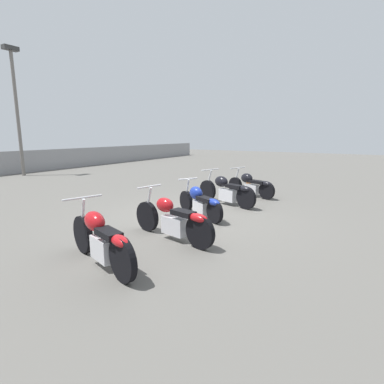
{
  "coord_description": "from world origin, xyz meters",
  "views": [
    {
      "loc": [
        -6.38,
        -3.96,
        2.1
      ],
      "look_at": [
        0.0,
        -0.07,
        0.65
      ],
      "focal_mm": 28.0,
      "sensor_mm": 36.0,
      "label": 1
    }
  ],
  "objects": [
    {
      "name": "ground_plane",
      "position": [
        0.0,
        0.0,
        0.0
      ],
      "size": [
        60.0,
        60.0,
        0.0
      ],
      "primitive_type": "plane",
      "color": "#5B5954"
    },
    {
      "name": "light_pole_left",
      "position": [
        2.18,
        11.45,
        3.77
      ],
      "size": [
        0.7,
        0.35,
        6.24
      ],
      "color": "slate",
      "rests_on": "ground_plane"
    },
    {
      "name": "motorcycle_slot_0",
      "position": [
        -3.27,
        -0.37,
        0.45
      ],
      "size": [
        0.89,
        2.06,
        1.04
      ],
      "rotation": [
        0.0,
        0.0,
        -0.31
      ],
      "color": "black",
      "rests_on": "ground_plane"
    },
    {
      "name": "motorcycle_slot_1",
      "position": [
        -1.65,
        -0.64,
        0.42
      ],
      "size": [
        0.75,
        2.18,
        1.02
      ],
      "rotation": [
        0.0,
        0.0,
        -0.21
      ],
      "color": "black",
      "rests_on": "ground_plane"
    },
    {
      "name": "motorcycle_slot_2",
      "position": [
        0.09,
        -0.26,
        0.4
      ],
      "size": [
        1.03,
        1.75,
        0.93
      ],
      "rotation": [
        0.0,
        0.0,
        -0.48
      ],
      "color": "black",
      "rests_on": "ground_plane"
    },
    {
      "name": "motorcycle_slot_3",
      "position": [
        1.71,
        -0.25,
        0.43
      ],
      "size": [
        0.95,
        2.14,
        1.02
      ],
      "rotation": [
        0.0,
        0.0,
        -0.31
      ],
      "color": "black",
      "rests_on": "ground_plane"
    },
    {
      "name": "motorcycle_slot_4",
      "position": [
        3.27,
        -0.45,
        0.4
      ],
      "size": [
        0.93,
        1.88,
        0.94
      ],
      "rotation": [
        0.0,
        0.0,
        -0.34
      ],
      "color": "black",
      "rests_on": "ground_plane"
    },
    {
      "name": "traffic_cone_near",
      "position": [
        4.53,
        0.12,
        0.26
      ],
      "size": [
        0.32,
        0.32,
        0.52
      ],
      "color": "orange",
      "rests_on": "ground_plane"
    }
  ]
}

